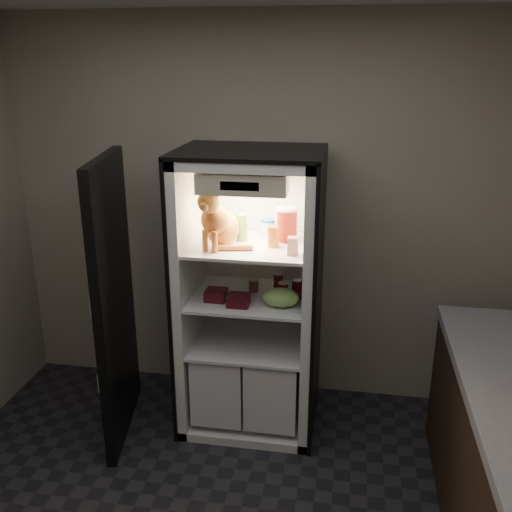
{
  "coord_description": "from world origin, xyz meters",
  "views": [
    {
      "loc": [
        0.61,
        -2.02,
        2.38
      ],
      "look_at": [
        0.04,
        1.32,
        1.21
      ],
      "focal_mm": 40.0,
      "sensor_mm": 36.0,
      "label": 1
    }
  ],
  "objects_px": {
    "cream_carton": "(293,246)",
    "soda_can_c": "(283,291)",
    "mayo_tub": "(268,228)",
    "soda_can_b": "(297,289)",
    "salsa_jar": "(274,237)",
    "soda_can_a": "(278,282)",
    "parmesan_shaker": "(242,227)",
    "refrigerator": "(251,312)",
    "grape_bag": "(281,297)",
    "condiment_jar": "(254,285)",
    "tabby_cat": "(219,223)",
    "berry_box_right": "(239,300)",
    "pepper_jar": "(287,224)",
    "berry_box_left": "(216,295)"
  },
  "relations": [
    {
      "from": "parmesan_shaker",
      "to": "refrigerator",
      "type": "bearing_deg",
      "value": -0.03
    },
    {
      "from": "soda_can_a",
      "to": "berry_box_right",
      "type": "xyz_separation_m",
      "value": [
        -0.21,
        -0.28,
        -0.03
      ]
    },
    {
      "from": "salsa_jar",
      "to": "soda_can_c",
      "type": "bearing_deg",
      "value": -5.58
    },
    {
      "from": "tabby_cat",
      "to": "salsa_jar",
      "type": "relative_size",
      "value": 3.17
    },
    {
      "from": "salsa_jar",
      "to": "cream_carton",
      "type": "bearing_deg",
      "value": -43.76
    },
    {
      "from": "condiment_jar",
      "to": "grape_bag",
      "type": "relative_size",
      "value": 0.39
    },
    {
      "from": "tabby_cat",
      "to": "soda_can_a",
      "type": "distance_m",
      "value": 0.6
    },
    {
      "from": "refrigerator",
      "to": "mayo_tub",
      "type": "relative_size",
      "value": 15.44
    },
    {
      "from": "salsa_jar",
      "to": "condiment_jar",
      "type": "bearing_deg",
      "value": 144.67
    },
    {
      "from": "cream_carton",
      "to": "soda_can_c",
      "type": "distance_m",
      "value": 0.37
    },
    {
      "from": "soda_can_a",
      "to": "soda_can_b",
      "type": "xyz_separation_m",
      "value": [
        0.14,
        -0.11,
        0.0
      ]
    },
    {
      "from": "cream_carton",
      "to": "berry_box_left",
      "type": "bearing_deg",
      "value": 173.69
    },
    {
      "from": "pepper_jar",
      "to": "condiment_jar",
      "type": "xyz_separation_m",
      "value": [
        -0.21,
        -0.03,
        -0.42
      ]
    },
    {
      "from": "refrigerator",
      "to": "parmesan_shaker",
      "type": "height_order",
      "value": "refrigerator"
    },
    {
      "from": "soda_can_b",
      "to": "parmesan_shaker",
      "type": "bearing_deg",
      "value": 170.83
    },
    {
      "from": "parmesan_shaker",
      "to": "condiment_jar",
      "type": "xyz_separation_m",
      "value": [
        0.07,
        0.01,
        -0.39
      ]
    },
    {
      "from": "cream_carton",
      "to": "berry_box_right",
      "type": "bearing_deg",
      "value": -178.86
    },
    {
      "from": "pepper_jar",
      "to": "berry_box_right",
      "type": "bearing_deg",
      "value": -134.52
    },
    {
      "from": "parmesan_shaker",
      "to": "soda_can_b",
      "type": "relative_size",
      "value": 1.36
    },
    {
      "from": "tabby_cat",
      "to": "soda_can_a",
      "type": "bearing_deg",
      "value": 44.14
    },
    {
      "from": "salsa_jar",
      "to": "soda_can_b",
      "type": "distance_m",
      "value": 0.38
    },
    {
      "from": "berry_box_left",
      "to": "parmesan_shaker",
      "type": "bearing_deg",
      "value": 50.7
    },
    {
      "from": "tabby_cat",
      "to": "mayo_tub",
      "type": "xyz_separation_m",
      "value": [
        0.27,
        0.24,
        -0.09
      ]
    },
    {
      "from": "tabby_cat",
      "to": "condiment_jar",
      "type": "distance_m",
      "value": 0.52
    },
    {
      "from": "refrigerator",
      "to": "grape_bag",
      "type": "height_order",
      "value": "refrigerator"
    },
    {
      "from": "parmesan_shaker",
      "to": "berry_box_right",
      "type": "height_order",
      "value": "parmesan_shaker"
    },
    {
      "from": "mayo_tub",
      "to": "soda_can_b",
      "type": "bearing_deg",
      "value": -36.07
    },
    {
      "from": "berry_box_right",
      "to": "salsa_jar",
      "type": "bearing_deg",
      "value": 34.56
    },
    {
      "from": "cream_carton",
      "to": "soda_can_c",
      "type": "xyz_separation_m",
      "value": [
        -0.07,
        0.12,
        -0.34
      ]
    },
    {
      "from": "tabby_cat",
      "to": "pepper_jar",
      "type": "bearing_deg",
      "value": 39.09
    },
    {
      "from": "soda_can_a",
      "to": "cream_carton",
      "type": "bearing_deg",
      "value": -66.65
    },
    {
      "from": "refrigerator",
      "to": "soda_can_b",
      "type": "xyz_separation_m",
      "value": [
        0.31,
        -0.06,
        0.21
      ]
    },
    {
      "from": "cream_carton",
      "to": "soda_can_b",
      "type": "height_order",
      "value": "cream_carton"
    },
    {
      "from": "cream_carton",
      "to": "condiment_jar",
      "type": "xyz_separation_m",
      "value": [
        -0.28,
        0.23,
        -0.36
      ]
    },
    {
      "from": "salsa_jar",
      "to": "pepper_jar",
      "type": "height_order",
      "value": "pepper_jar"
    },
    {
      "from": "berry_box_left",
      "to": "berry_box_right",
      "type": "height_order",
      "value": "same"
    },
    {
      "from": "pepper_jar",
      "to": "berry_box_right",
      "type": "xyz_separation_m",
      "value": [
        -0.26,
        -0.27,
        -0.43
      ]
    },
    {
      "from": "pepper_jar",
      "to": "soda_can_c",
      "type": "distance_m",
      "value": 0.42
    },
    {
      "from": "tabby_cat",
      "to": "pepper_jar",
      "type": "distance_m",
      "value": 0.44
    },
    {
      "from": "soda_can_a",
      "to": "condiment_jar",
      "type": "relative_size",
      "value": 1.34
    },
    {
      "from": "berry_box_left",
      "to": "soda_can_c",
      "type": "bearing_deg",
      "value": 9.29
    },
    {
      "from": "soda_can_a",
      "to": "soda_can_b",
      "type": "bearing_deg",
      "value": -39.85
    },
    {
      "from": "parmesan_shaker",
      "to": "pepper_jar",
      "type": "distance_m",
      "value": 0.29
    },
    {
      "from": "mayo_tub",
      "to": "condiment_jar",
      "type": "xyz_separation_m",
      "value": [
        -0.08,
        -0.09,
        -0.37
      ]
    },
    {
      "from": "soda_can_a",
      "to": "grape_bag",
      "type": "relative_size",
      "value": 0.52
    },
    {
      "from": "refrigerator",
      "to": "salsa_jar",
      "type": "height_order",
      "value": "refrigerator"
    },
    {
      "from": "mayo_tub",
      "to": "soda_can_b",
      "type": "distance_m",
      "value": 0.44
    },
    {
      "from": "soda_can_b",
      "to": "refrigerator",
      "type": "bearing_deg",
      "value": 169.11
    },
    {
      "from": "mayo_tub",
      "to": "salsa_jar",
      "type": "bearing_deg",
      "value": -71.71
    },
    {
      "from": "soda_can_a",
      "to": "condiment_jar",
      "type": "bearing_deg",
      "value": -163.65
    }
  ]
}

